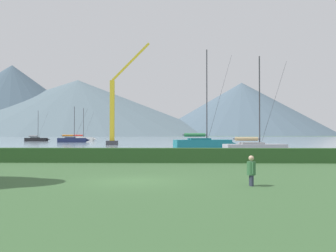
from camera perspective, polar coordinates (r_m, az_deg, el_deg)
The scene contains 14 objects.
ground_plane at distance 17.28m, azimuth -5.48°, elevation -8.31°, with size 1000.00×1000.00×0.00m, color #385B33.
harbor_water at distance 154.04m, azimuth 0.85°, elevation -1.95°, with size 320.00×246.00×0.00m, color #8499A8.
hedge_line at distance 28.14m, azimuth -2.69°, elevation -4.45°, with size 80.00×1.20×1.07m, color #284C23.
sailboat_slip_5 at distance 94.64m, azimuth -14.29°, elevation -2.03°, with size 8.00×4.01×8.77m.
sailboat_slip_6 at distance 54.32m, azimuth 5.34°, elevation -2.57°, with size 9.48×4.52×14.31m.
sailboat_slip_7 at distance 108.88m, azimuth -12.92°, elevation -1.92°, with size 7.77×2.54×9.33m.
sailboat_slip_8 at distance 111.67m, azimuth -19.28°, elevation -1.89°, with size 6.94×2.20×8.57m.
sailboat_slip_9 at distance 41.30m, azimuth 13.12°, elevation -3.23°, with size 7.67×3.18×10.48m.
person_seated_viewer at distance 15.94m, azimuth 12.49°, elevation -6.41°, with size 0.36×0.57×1.25m.
dock_crane at distance 71.67m, azimuth -8.15°, elevation 1.81°, with size 8.08×2.00×19.30m.
distant_hill_west_ridge at distance 416.23m, azimuth -22.57°, elevation 3.61°, with size 199.79×199.79×72.10m, color #425666.
distant_hill_central_peak at distance 409.02m, azimuth 11.10°, elevation 2.52°, with size 196.39×196.39×56.38m, color #4C6070.
distant_hill_east_ridge at distance 413.52m, azimuth -13.52°, elevation 2.70°, with size 306.89×306.89×59.35m, color slate.
distant_hill_far_shoulder at distance 414.27m, azimuth -13.73°, elevation 1.53°, with size 293.06×293.06×42.58m, color #425666.
Camera 1 is at (2.12, -17.01, 2.16)m, focal length 40.27 mm.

